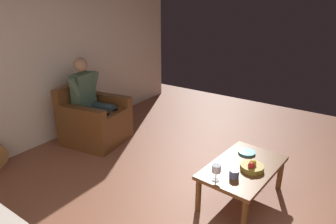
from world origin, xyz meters
TOP-DOWN VIEW (x-y plane):
  - ground_plane at (0.00, 0.00)m, footprint 7.12×7.12m
  - wall_back at (0.00, -3.00)m, footprint 5.79×0.06m
  - armchair at (-0.35, -2.40)m, footprint 0.93×0.95m
  - person_seated at (-0.35, -2.42)m, footprint 0.63×0.66m
  - coffee_table at (-0.25, 0.01)m, footprint 1.06×0.69m
  - wine_glass_near at (0.16, -0.11)m, footprint 0.09×0.09m
  - fruit_bowl at (-0.23, 0.11)m, footprint 0.24×0.24m
  - decorative_dish at (-0.53, -0.06)m, footprint 0.19×0.19m
  - candle_jar at (0.01, 0.01)m, footprint 0.09×0.09m

SIDE VIEW (x-z plane):
  - ground_plane at x=0.00m, z-range 0.00..0.00m
  - armchair at x=-0.35m, z-range -0.12..0.76m
  - coffee_table at x=-0.25m, z-range 0.15..0.57m
  - decorative_dish at x=-0.53m, z-range 0.42..0.44m
  - fruit_bowl at x=-0.23m, z-range 0.40..0.50m
  - candle_jar at x=0.01m, z-range 0.42..0.50m
  - wine_glass_near at x=0.16m, z-range 0.45..0.62m
  - person_seated at x=-0.35m, z-range 0.04..1.32m
  - wall_back at x=0.00m, z-range 0.00..2.71m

